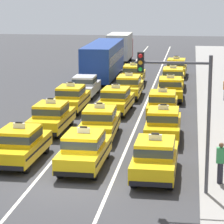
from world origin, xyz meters
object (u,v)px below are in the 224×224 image
object	(u,v)px
taxi_right_fourth	(170,88)
traffic_light_pole	(184,99)
pedestrian_mid_block	(221,163)
taxi_center_third	(116,100)
taxi_right_sixth	(176,67)
taxi_left_nearest	(20,144)
taxi_center_fourth	(129,86)
box_truck_left_sixth	(121,47)
taxi_right_third	(162,104)
taxi_left_third	(71,98)
bus_left_fifth	(103,59)
taxi_right_second	(163,123)
taxi_center_nearest	(84,149)
taxi_center_fifth	(133,74)
sedan_left_fourth	(85,85)
taxi_center_second	(100,122)
taxi_right_nearest	(155,157)
taxi_left_second	(51,117)
taxi_right_fifth	(173,77)

from	to	relation	value
taxi_right_fourth	traffic_light_pole	xyz separation A→B (m)	(1.24, -19.56, 2.94)
taxi_right_fourth	pedestrian_mid_block	world-z (taller)	taxi_right_fourth
taxi_center_third	taxi_right_sixth	distance (m)	16.98
taxi_left_nearest	taxi_right_fourth	xyz separation A→B (m)	(6.26, 16.26, 0.00)
taxi_center_fourth	taxi_right_sixth	distance (m)	11.59
box_truck_left_sixth	taxi_right_third	bearing A→B (deg)	-77.27
taxi_left_third	bus_left_fifth	distance (m)	14.27
pedestrian_mid_block	traffic_light_pole	world-z (taller)	traffic_light_pole
taxi_center_third	taxi_right_second	bearing A→B (deg)	-61.44
box_truck_left_sixth	taxi_right_fourth	xyz separation A→B (m)	(6.39, -21.36, -0.90)
box_truck_left_sixth	taxi_center_nearest	distance (m)	38.22
taxi_left_nearest	pedestrian_mid_block	bearing A→B (deg)	-12.99
taxi_center_fifth	taxi_right_fourth	world-z (taller)	same
taxi_left_third	sedan_left_fourth	xyz separation A→B (m)	(-0.05, 5.13, -0.03)
taxi_right_third	box_truck_left_sixth	bearing A→B (deg)	102.73
taxi_center_second	taxi_right_nearest	bearing A→B (deg)	-61.12
taxi_left_second	pedestrian_mid_block	bearing A→B (deg)	-41.36
taxi_left_third	taxi_center_nearest	distance (m)	12.56
bus_left_fifth	taxi_center_fourth	world-z (taller)	bus_left_fifth
taxi_right_fourth	pedestrian_mid_block	size ratio (longest dim) A/B	2.69
taxi_center_second	taxi_right_fifth	size ratio (longest dim) A/B	1.01
taxi_left_second	box_truck_left_sixth	world-z (taller)	box_truck_left_sixth
taxi_right_second	taxi_right_fourth	xyz separation A→B (m)	(-0.08, 11.15, 0.00)
taxi_left_nearest	taxi_right_sixth	size ratio (longest dim) A/B	1.00
taxi_center_second	taxi_center_fifth	size ratio (longest dim) A/B	1.00
sedan_left_fourth	taxi_left_third	bearing A→B (deg)	-89.47
taxi_left_second	taxi_left_third	bearing A→B (deg)	91.27
bus_left_fifth	taxi_center_second	size ratio (longest dim) A/B	2.44
bus_left_fifth	taxi_center_fifth	world-z (taller)	bus_left_fifth
bus_left_fifth	taxi_center_second	distance (m)	21.20
taxi_left_third	box_truck_left_sixth	size ratio (longest dim) A/B	0.65
taxi_left_nearest	taxi_right_fourth	distance (m)	17.43
box_truck_left_sixth	taxi_right_nearest	size ratio (longest dim) A/B	1.52
box_truck_left_sixth	taxi_center_fifth	size ratio (longest dim) A/B	1.52
taxi_left_nearest	traffic_light_pole	xyz separation A→B (m)	(7.50, -3.30, 2.94)
taxi_right_third	taxi_right_fifth	size ratio (longest dim) A/B	1.00
taxi_left_third	bus_left_fifth	size ratio (longest dim) A/B	0.41
taxi_right_second	traffic_light_pole	bearing A→B (deg)	-82.19
bus_left_fifth	box_truck_left_sixth	bearing A→B (deg)	89.66
taxi_center_nearest	taxi_right_second	size ratio (longest dim) A/B	1.00
taxi_right_fifth	traffic_light_pole	xyz separation A→B (m)	(1.23, -24.92, 2.94)
sedan_left_fourth	taxi_center_third	size ratio (longest dim) A/B	0.93
bus_left_fifth	taxi_center_nearest	xyz separation A→B (m)	(3.31, -26.38, -0.94)
taxi_center_fourth	taxi_center_fifth	distance (m)	6.12
taxi_right_second	bus_left_fifth	bearing A→B (deg)	107.45
taxi_center_second	pedestrian_mid_block	size ratio (longest dim) A/B	2.69
pedestrian_mid_block	taxi_left_nearest	bearing A→B (deg)	167.01
bus_left_fifth	traffic_light_pole	distance (m)	30.30
taxi_right_fifth	taxi_left_third	bearing A→B (deg)	-122.79
taxi_left_third	box_truck_left_sixth	world-z (taller)	box_truck_left_sixth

